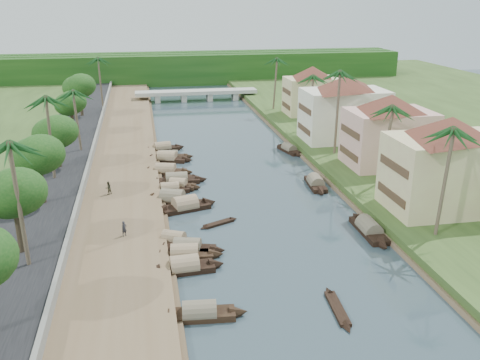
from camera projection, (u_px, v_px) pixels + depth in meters
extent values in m
plane|color=#32424B|center=(268.00, 224.00, 57.51)|extent=(220.00, 220.00, 0.00)
cube|color=brown|center=(121.00, 172.00, 73.20)|extent=(10.00, 180.00, 0.80)
cube|color=#2C431B|center=(361.00, 157.00, 79.16)|extent=(16.00, 180.00, 1.20)
cube|color=black|center=(56.00, 173.00, 71.64)|extent=(8.00, 180.00, 1.40)
cube|color=slate|center=(88.00, 167.00, 72.17)|extent=(0.40, 180.00, 1.10)
cube|color=#123C10|center=(187.00, 70.00, 144.44)|extent=(120.00, 4.00, 8.00)
cube|color=#123C10|center=(186.00, 68.00, 149.08)|extent=(120.00, 4.00, 8.00)
cube|color=#123C10|center=(184.00, 66.00, 153.72)|extent=(120.00, 4.00, 8.00)
cube|color=#ABABA0|center=(196.00, 92.00, 123.73)|extent=(28.00, 4.00, 0.80)
cube|color=#ABABA0|center=(157.00, 98.00, 122.54)|extent=(1.20, 3.50, 1.80)
cube|color=#ABABA0|center=(184.00, 97.00, 123.57)|extent=(1.20, 3.50, 1.80)
cube|color=#ABABA0|center=(209.00, 96.00, 124.61)|extent=(1.20, 3.50, 1.80)
cube|color=#ABABA0|center=(235.00, 96.00, 125.64)|extent=(1.20, 3.50, 1.80)
cube|color=beige|center=(445.00, 174.00, 57.22)|extent=(12.00, 8.00, 8.00)
pyramid|color=brown|center=(452.00, 127.00, 55.55)|extent=(14.85, 14.85, 2.20)
cube|color=#493222|center=(391.00, 195.00, 56.83)|extent=(0.10, 6.40, 0.90)
cube|color=#493222|center=(394.00, 166.00, 55.78)|extent=(0.10, 6.40, 0.90)
cube|color=#DFA79E|center=(388.00, 138.00, 72.33)|extent=(11.00, 8.00, 7.50)
pyramid|color=brown|center=(392.00, 103.00, 70.74)|extent=(14.11, 14.11, 2.20)
cube|color=#493222|center=(349.00, 154.00, 71.99)|extent=(0.10, 6.40, 0.90)
cube|color=#493222|center=(350.00, 132.00, 71.01)|extent=(0.10, 6.40, 0.90)
cube|color=white|center=(344.00, 115.00, 85.08)|extent=(13.00, 8.00, 8.00)
pyramid|color=brown|center=(346.00, 83.00, 83.41)|extent=(15.59, 15.59, 2.20)
cube|color=#493222|center=(304.00, 129.00, 84.61)|extent=(0.10, 6.40, 0.90)
cube|color=#493222|center=(305.00, 109.00, 83.56)|extent=(0.10, 6.40, 0.90)
cube|color=beige|center=(311.00, 96.00, 103.99)|extent=(10.00, 7.00, 7.00)
pyramid|color=brown|center=(312.00, 72.00, 102.49)|extent=(12.62, 12.62, 2.20)
cube|color=#493222|center=(286.00, 106.00, 103.70)|extent=(0.10, 5.60, 0.90)
cube|color=#493222|center=(286.00, 91.00, 102.78)|extent=(0.10, 5.60, 0.90)
cube|color=black|center=(199.00, 316.00, 40.69)|extent=(5.57, 2.14, 0.70)
cone|color=black|center=(239.00, 313.00, 40.95)|extent=(1.68, 1.65, 1.70)
cone|color=black|center=(159.00, 317.00, 40.37)|extent=(1.68, 1.65, 1.70)
cylinder|color=#6D6052|center=(199.00, 311.00, 40.56)|extent=(4.29, 2.10, 1.77)
cube|color=black|center=(185.00, 269.00, 47.55)|extent=(5.41, 2.25, 0.70)
cone|color=black|center=(217.00, 265.00, 48.21)|extent=(1.66, 1.80, 1.87)
cone|color=black|center=(151.00, 273.00, 46.83)|extent=(1.66, 1.80, 1.87)
cylinder|color=#997C61|center=(185.00, 266.00, 47.42)|extent=(4.17, 2.24, 1.96)
cube|color=black|center=(185.00, 256.00, 49.94)|extent=(5.54, 2.32, 0.70)
cone|color=black|center=(217.00, 255.00, 50.08)|extent=(1.71, 1.69, 1.68)
cone|color=black|center=(152.00, 256.00, 49.74)|extent=(1.71, 1.69, 1.68)
cylinder|color=#997C61|center=(185.00, 253.00, 49.81)|extent=(4.29, 2.23, 1.74)
cube|color=black|center=(187.00, 250.00, 51.12)|extent=(5.63, 3.07, 0.70)
cone|color=black|center=(218.00, 251.00, 50.85)|extent=(1.90, 1.90, 1.71)
cone|color=black|center=(157.00, 248.00, 51.33)|extent=(1.90, 1.90, 1.71)
cylinder|color=#6D6052|center=(187.00, 247.00, 50.99)|extent=(4.43, 2.80, 1.78)
cube|color=black|center=(174.00, 242.00, 52.83)|extent=(4.75, 3.41, 0.70)
cone|color=black|center=(198.00, 244.00, 52.15)|extent=(1.80, 1.83, 1.53)
cone|color=black|center=(150.00, 238.00, 53.47)|extent=(1.80, 1.83, 1.53)
cylinder|color=#997C61|center=(174.00, 238.00, 52.71)|extent=(3.82, 2.99, 1.60)
cube|color=black|center=(185.00, 208.00, 61.21)|extent=(5.97, 3.63, 0.70)
cone|color=black|center=(210.00, 203.00, 62.50)|extent=(2.13, 2.32, 2.12)
cone|color=black|center=(159.00, 212.00, 59.86)|extent=(2.13, 2.32, 2.12)
cylinder|color=#997C61|center=(185.00, 205.00, 61.08)|extent=(4.72, 3.35, 2.24)
cube|color=black|center=(172.00, 201.00, 63.41)|extent=(6.03, 3.96, 0.70)
cone|color=black|center=(198.00, 202.00, 62.82)|extent=(2.21, 2.31, 2.01)
cone|color=black|center=(147.00, 198.00, 63.95)|extent=(2.21, 2.31, 2.01)
cylinder|color=#6D6052|center=(172.00, 198.00, 63.29)|extent=(4.81, 3.55, 2.11)
cube|color=black|center=(170.00, 191.00, 66.54)|extent=(4.80, 1.58, 0.70)
cone|color=black|center=(191.00, 189.00, 67.01)|extent=(1.39, 1.38, 1.51)
cone|color=black|center=(148.00, 192.00, 66.02)|extent=(1.39, 1.38, 1.51)
cylinder|color=#997C61|center=(170.00, 188.00, 66.42)|extent=(3.68, 1.62, 1.57)
cube|color=black|center=(178.00, 187.00, 67.90)|extent=(4.64, 3.00, 0.70)
cone|color=black|center=(197.00, 188.00, 67.50)|extent=(1.70, 1.81, 1.60)
cone|color=black|center=(160.00, 185.00, 68.24)|extent=(1.70, 1.81, 1.60)
cylinder|color=#997C61|center=(178.00, 184.00, 67.77)|extent=(3.70, 2.72, 1.69)
cube|color=black|center=(177.00, 182.00, 69.89)|extent=(5.95, 1.88, 0.70)
cone|color=black|center=(202.00, 180.00, 70.37)|extent=(1.72, 1.62, 1.77)
cone|color=black|center=(151.00, 182.00, 69.36)|extent=(1.72, 1.62, 1.77)
cylinder|color=#6D6052|center=(177.00, 179.00, 69.77)|extent=(4.55, 1.92, 1.83)
cube|color=black|center=(166.00, 172.00, 73.55)|extent=(5.89, 3.31, 0.70)
cone|color=black|center=(188.00, 172.00, 73.24)|extent=(2.01, 2.03, 1.83)
cone|color=black|center=(144.00, 171.00, 73.81)|extent=(2.01, 2.03, 1.83)
cylinder|color=#997C61|center=(166.00, 170.00, 73.43)|extent=(4.64, 3.02, 1.91)
cube|color=black|center=(167.00, 160.00, 79.08)|extent=(5.91, 3.62, 0.70)
cone|color=black|center=(188.00, 160.00, 78.63)|extent=(2.09, 2.16, 1.90)
cone|color=black|center=(147.00, 158.00, 79.47)|extent=(2.09, 2.16, 1.90)
cylinder|color=#997C61|center=(167.00, 157.00, 78.95)|extent=(4.69, 3.27, 1.99)
cube|color=black|center=(169.00, 157.00, 80.24)|extent=(5.51, 2.09, 0.70)
cone|color=black|center=(189.00, 157.00, 80.41)|extent=(1.66, 1.51, 1.52)
cone|color=black|center=(149.00, 157.00, 80.01)|extent=(1.66, 1.51, 1.52)
cylinder|color=#6D6052|center=(169.00, 155.00, 80.11)|extent=(4.26, 2.01, 1.56)
cube|color=black|center=(163.00, 149.00, 84.38)|extent=(5.51, 2.74, 0.70)
cone|color=black|center=(180.00, 147.00, 85.39)|extent=(1.80, 1.82, 1.71)
cone|color=black|center=(144.00, 151.00, 83.31)|extent=(1.80, 1.82, 1.71)
cylinder|color=#997C61|center=(162.00, 147.00, 84.25)|extent=(4.30, 2.55, 1.78)
cube|color=black|center=(369.00, 231.00, 55.25)|extent=(1.93, 6.58, 0.70)
cone|color=black|center=(356.00, 217.00, 58.61)|extent=(1.69, 1.87, 1.89)
cone|color=black|center=(384.00, 246.00, 51.83)|extent=(1.69, 1.87, 1.89)
cylinder|color=#6D6052|center=(369.00, 228.00, 55.12)|extent=(1.99, 5.03, 1.94)
cube|color=black|center=(316.00, 185.00, 68.70)|extent=(2.22, 5.77, 0.70)
cone|color=black|center=(310.00, 176.00, 71.62)|extent=(1.73, 1.74, 1.79)
cone|color=black|center=(322.00, 193.00, 65.72)|extent=(1.73, 1.74, 1.79)
cylinder|color=#6D6052|center=(316.00, 182.00, 68.57)|extent=(2.19, 4.44, 1.86)
cube|color=black|center=(289.00, 151.00, 83.75)|extent=(2.74, 5.42, 0.70)
cone|color=black|center=(280.00, 146.00, 86.21)|extent=(1.67, 1.77, 1.51)
cone|color=black|center=(299.00, 155.00, 81.24)|extent=(1.67, 1.77, 1.51)
cylinder|color=#6D6052|center=(289.00, 148.00, 83.62)|extent=(2.49, 4.25, 1.55)
cube|color=black|center=(337.00, 309.00, 41.77)|extent=(1.20, 4.81, 0.35)
cone|color=black|center=(328.00, 291.00, 44.29)|extent=(0.95, 1.25, 0.87)
cone|color=black|center=(348.00, 329.00, 39.26)|extent=(0.95, 1.25, 0.87)
cube|color=black|center=(219.00, 224.00, 57.31)|extent=(3.53, 2.26, 0.35)
cone|color=black|center=(234.00, 219.00, 58.43)|extent=(1.14, 1.10, 0.79)
cone|color=black|center=(203.00, 228.00, 56.19)|extent=(1.14, 1.10, 0.79)
cube|color=black|center=(180.00, 177.00, 72.11)|extent=(3.82, 1.35, 0.35)
cone|color=black|center=(196.00, 177.00, 72.15)|extent=(1.05, 0.89, 0.75)
cone|color=black|center=(165.00, 177.00, 72.07)|extent=(1.05, 0.89, 0.75)
cylinder|color=brown|center=(443.00, 183.00, 50.46)|extent=(0.88, 0.36, 10.66)
sphere|color=#16441A|center=(450.00, 130.00, 48.78)|extent=(3.20, 3.20, 3.20)
cylinder|color=brown|center=(384.00, 146.00, 64.74)|extent=(1.40, 0.36, 9.65)
sphere|color=#16441A|center=(387.00, 108.00, 63.22)|extent=(3.20, 3.20, 3.20)
cylinder|color=brown|center=(337.00, 113.00, 76.90)|extent=(0.51, 0.36, 12.10)
sphere|color=#16441A|center=(339.00, 72.00, 75.00)|extent=(3.20, 3.20, 3.20)
cylinder|color=brown|center=(311.00, 102.00, 91.89)|extent=(0.76, 0.36, 9.22)
sphere|color=#16441A|center=(312.00, 77.00, 90.44)|extent=(3.20, 3.20, 3.20)
cylinder|color=brown|center=(20.00, 205.00, 44.17)|extent=(0.59, 0.36, 10.91)
sphere|color=#16441A|center=(11.00, 144.00, 42.45)|extent=(3.20, 3.20, 3.20)
cylinder|color=brown|center=(50.00, 138.00, 65.96)|extent=(0.46, 0.36, 10.37)
sphere|color=#16441A|center=(45.00, 98.00, 64.33)|extent=(3.20, 3.20, 3.20)
cylinder|color=brown|center=(78.00, 121.00, 78.32)|extent=(0.72, 0.36, 8.91)
sphere|color=#16441A|center=(75.00, 92.00, 76.92)|extent=(3.20, 3.20, 3.20)
cylinder|color=brown|center=(274.00, 84.00, 107.84)|extent=(0.94, 0.36, 10.23)
sphere|color=#16441A|center=(275.00, 59.00, 106.22)|extent=(3.20, 3.20, 3.20)
cylinder|color=brown|center=(101.00, 83.00, 107.81)|extent=(0.56, 0.36, 10.10)
sphere|color=#16441A|center=(99.00, 59.00, 106.22)|extent=(3.20, 3.20, 3.20)
cylinder|color=#3F3324|center=(20.00, 232.00, 47.67)|extent=(0.60, 0.60, 3.87)
ellipsoid|color=#123C10|center=(14.00, 193.00, 46.46)|extent=(5.08, 5.08, 4.18)
cylinder|color=#3F3324|center=(42.00, 187.00, 59.05)|extent=(0.60, 0.60, 3.77)
ellipsoid|color=#123C10|center=(38.00, 156.00, 57.87)|extent=(5.14, 5.14, 4.23)
cylinder|color=#3F3324|center=(58.00, 155.00, 71.49)|extent=(0.60, 0.60, 3.26)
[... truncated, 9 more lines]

